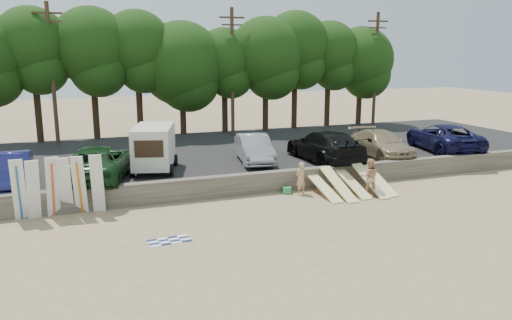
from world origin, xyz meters
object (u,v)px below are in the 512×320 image
(box_trailer, at_px, (154,146))
(car_4, at_px, (381,144))
(car_0, at_px, (12,170))
(car_1, at_px, (98,163))
(cooler, at_px, (287,190))
(car_3, at_px, (325,146))
(beachgoer_a, at_px, (301,178))
(car_5, at_px, (443,137))
(beachgoer_b, at_px, (369,177))
(car_2, at_px, (254,149))

(box_trailer, height_order, car_4, box_trailer)
(car_0, bearing_deg, car_1, -1.90)
(box_trailer, relative_size, cooler, 10.41)
(car_3, bearing_deg, car_1, -1.30)
(beachgoer_a, bearing_deg, box_trailer, -53.92)
(box_trailer, xyz_separation_m, car_4, (12.86, -0.94, -0.55))
(car_5, xyz_separation_m, cooler, (-11.88, -3.27, -1.36))
(car_5, distance_m, beachgoer_b, 9.64)
(car_5, bearing_deg, car_1, 12.38)
(beachgoer_a, relative_size, beachgoer_b, 0.88)
(car_2, bearing_deg, car_5, 5.47)
(car_3, relative_size, car_4, 1.17)
(beachgoer_b, xyz_separation_m, cooler, (-3.54, 1.53, -0.72))
(box_trailer, relative_size, car_1, 0.67)
(car_3, bearing_deg, beachgoer_a, 46.34)
(car_3, height_order, beachgoer_b, car_3)
(beachgoer_b, bearing_deg, car_2, -27.74)
(beachgoer_b, relative_size, cooler, 4.65)
(car_0, height_order, car_2, same)
(beachgoer_a, relative_size, cooler, 4.11)
(car_0, distance_m, car_4, 19.33)
(beachgoer_a, bearing_deg, car_0, -34.36)
(car_4, bearing_deg, car_5, 6.93)
(car_3, relative_size, beachgoer_a, 3.80)
(car_3, relative_size, cooler, 15.61)
(car_1, relative_size, beachgoer_a, 3.76)
(box_trailer, distance_m, car_3, 9.26)
(box_trailer, bearing_deg, car_5, 14.01)
(car_3, bearing_deg, car_4, 178.15)
(box_trailer, relative_size, car_4, 0.78)
(box_trailer, xyz_separation_m, car_0, (-6.47, -0.86, -0.53))
(car_0, distance_m, beachgoer_b, 16.30)
(car_2, bearing_deg, beachgoer_b, -47.32)
(car_1, xyz_separation_m, car_2, (8.25, 1.13, -0.07))
(car_5, bearing_deg, car_2, 7.51)
(car_2, xyz_separation_m, car_3, (3.76, -1.10, 0.11))
(car_4, distance_m, cooler, 7.96)
(car_1, relative_size, beachgoer_b, 3.33)
(beachgoer_b, bearing_deg, car_3, -61.54)
(car_3, distance_m, car_5, 8.28)
(beachgoer_a, bearing_deg, car_4, -172.87)
(car_1, bearing_deg, car_4, -165.02)
(box_trailer, height_order, car_5, box_trailer)
(beachgoer_a, bearing_deg, car_5, 178.28)
(box_trailer, xyz_separation_m, car_3, (9.21, -0.91, -0.42))
(car_4, bearing_deg, beachgoer_a, -149.84)
(car_1, bearing_deg, box_trailer, -146.51)
(car_0, bearing_deg, car_4, -0.93)
(car_2, xyz_separation_m, beachgoer_a, (0.71, -4.46, -0.67))
(car_0, distance_m, car_3, 15.68)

